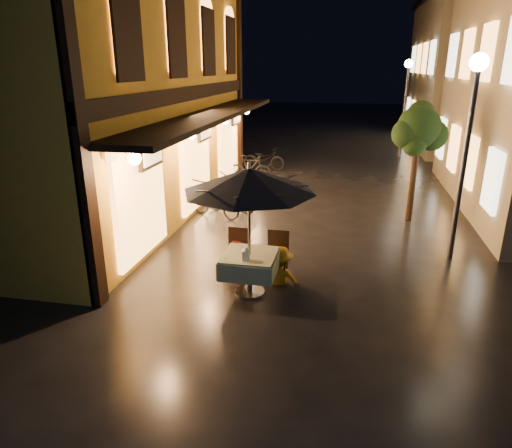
% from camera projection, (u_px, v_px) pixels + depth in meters
% --- Properties ---
extents(ground, '(90.00, 90.00, 0.00)m').
position_uv_depth(ground, '(303.00, 287.00, 8.70)').
color(ground, black).
rests_on(ground, ground).
extents(west_building, '(5.90, 11.40, 7.40)m').
position_uv_depth(west_building, '(111.00, 76.00, 12.25)').
color(west_building, gold).
rests_on(west_building, ground).
extents(east_building_far, '(7.30, 10.30, 7.30)m').
position_uv_depth(east_building_far, '(493.00, 72.00, 22.73)').
color(east_building_far, tan).
rests_on(east_building_far, ground).
extents(street_tree, '(1.43, 1.20, 3.15)m').
position_uv_depth(street_tree, '(419.00, 130.00, 11.62)').
color(street_tree, black).
rests_on(street_tree, ground).
extents(streetlamp_near, '(0.36, 0.36, 4.23)m').
position_uv_depth(streetlamp_near, '(470.00, 123.00, 9.02)').
color(streetlamp_near, '#59595E').
rests_on(streetlamp_near, ground).
extents(streetlamp_far, '(0.36, 0.36, 4.23)m').
position_uv_depth(streetlamp_far, '(406.00, 91.00, 20.12)').
color(streetlamp_far, '#59595E').
rests_on(streetlamp_far, ground).
extents(cafe_table, '(0.99, 0.99, 0.78)m').
position_uv_depth(cafe_table, '(249.00, 264.00, 8.27)').
color(cafe_table, '#59595E').
rests_on(cafe_table, ground).
extents(patio_umbrella, '(2.34, 2.34, 2.46)m').
position_uv_depth(patio_umbrella, '(249.00, 180.00, 7.76)').
color(patio_umbrella, '#59595E').
rests_on(patio_umbrella, ground).
extents(cafe_chair_left, '(0.42, 0.42, 0.97)m').
position_uv_depth(cafe_chair_left, '(238.00, 250.00, 9.05)').
color(cafe_chair_left, black).
rests_on(cafe_chair_left, ground).
extents(cafe_chair_right, '(0.42, 0.42, 0.97)m').
position_uv_depth(cafe_chair_right, '(277.00, 253.00, 8.89)').
color(cafe_chair_right, black).
rests_on(cafe_chair_right, ground).
extents(table_lantern, '(0.16, 0.16, 0.25)m').
position_uv_depth(table_lantern, '(246.00, 253.00, 7.90)').
color(table_lantern, white).
rests_on(table_lantern, cafe_table).
extents(person_orange, '(0.89, 0.79, 1.52)m').
position_uv_depth(person_orange, '(236.00, 242.00, 8.83)').
color(person_orange, '#B94129').
rests_on(person_orange, ground).
extents(person_yellow, '(0.98, 0.64, 1.42)m').
position_uv_depth(person_yellow, '(280.00, 248.00, 8.67)').
color(person_yellow, '#FA9E11').
rests_on(person_yellow, ground).
extents(bicycle_0, '(1.71, 1.13, 0.85)m').
position_uv_depth(bicycle_0, '(215.00, 202.00, 12.58)').
color(bicycle_0, black).
rests_on(bicycle_0, ground).
extents(bicycle_1, '(1.62, 0.65, 0.95)m').
position_uv_depth(bicycle_1, '(230.00, 196.00, 12.93)').
color(bicycle_1, black).
rests_on(bicycle_1, ground).
extents(bicycle_2, '(1.75, 0.96, 0.87)m').
position_uv_depth(bicycle_2, '(239.00, 185.00, 14.33)').
color(bicycle_2, black).
rests_on(bicycle_2, ground).
extents(bicycle_3, '(1.54, 0.73, 0.89)m').
position_uv_depth(bicycle_3, '(252.00, 184.00, 14.42)').
color(bicycle_3, black).
rests_on(bicycle_3, ground).
extents(bicycle_4, '(1.73, 1.13, 0.86)m').
position_uv_depth(bicycle_4, '(255.00, 176.00, 15.47)').
color(bicycle_4, black).
rests_on(bicycle_4, ground).
extents(bicycle_5, '(1.59, 0.56, 0.94)m').
position_uv_depth(bicycle_5, '(250.00, 168.00, 16.50)').
color(bicycle_5, black).
rests_on(bicycle_5, ground).
extents(bicycle_6, '(1.70, 0.68, 0.88)m').
position_uv_depth(bicycle_6, '(264.00, 159.00, 18.30)').
color(bicycle_6, black).
rests_on(bicycle_6, ground).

